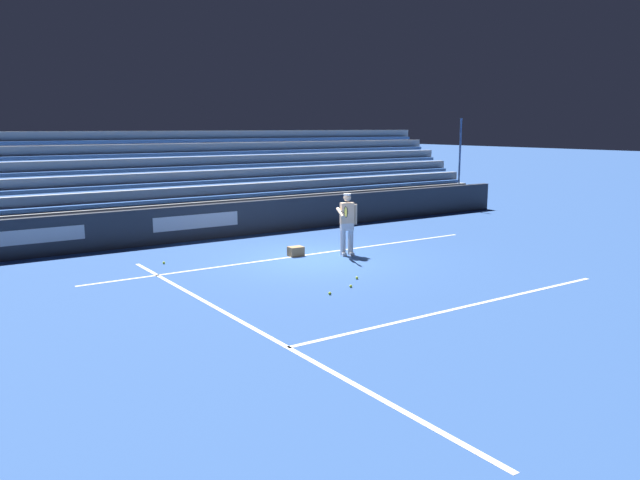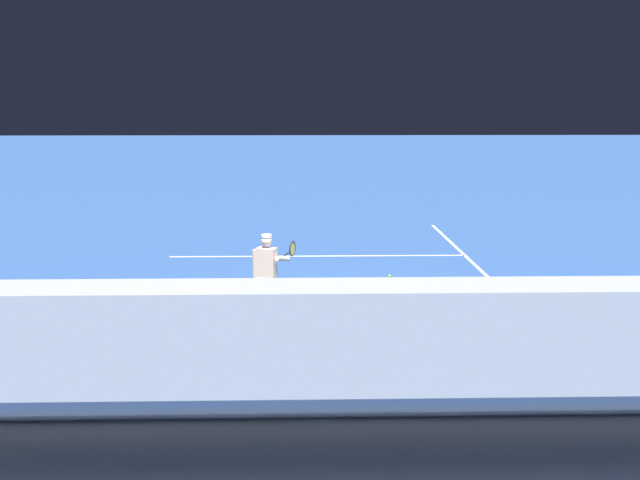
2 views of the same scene
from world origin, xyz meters
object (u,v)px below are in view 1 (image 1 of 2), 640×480
object	(u,v)px
tennis_player	(347,223)
tennis_ball_on_baseline	(164,263)
tennis_ball_by_box	(357,278)
tennis_ball_far_left	(330,293)
tennis_ball_toward_net	(351,286)
ball_box_cardboard	(296,251)

from	to	relation	value
tennis_player	tennis_ball_on_baseline	bearing A→B (deg)	-21.11
tennis_ball_on_baseline	tennis_ball_by_box	bearing A→B (deg)	127.31
tennis_ball_far_left	tennis_ball_by_box	world-z (taller)	same
tennis_ball_on_baseline	tennis_ball_by_box	size ratio (longest dim) A/B	1.00
tennis_ball_on_baseline	tennis_ball_toward_net	world-z (taller)	same
ball_box_cardboard	tennis_ball_far_left	bearing A→B (deg)	67.96
tennis_ball_far_left	tennis_ball_by_box	distance (m)	1.52
tennis_ball_on_baseline	tennis_ball_by_box	xyz separation A→B (m)	(-3.14, 4.12, 0.00)
tennis_ball_on_baseline	tennis_ball_far_left	size ratio (longest dim) A/B	1.00
tennis_player	tennis_ball_toward_net	distance (m)	3.63
ball_box_cardboard	tennis_ball_by_box	xyz separation A→B (m)	(0.24, 3.06, -0.10)
ball_box_cardboard	tennis_ball_toward_net	world-z (taller)	ball_box_cardboard
tennis_ball_by_box	tennis_ball_toward_net	distance (m)	0.79
tennis_player	tennis_ball_toward_net	world-z (taller)	tennis_player
tennis_ball_by_box	tennis_ball_toward_net	world-z (taller)	same
ball_box_cardboard	tennis_ball_on_baseline	distance (m)	3.54
tennis_player	ball_box_cardboard	bearing A→B (deg)	-30.41
tennis_ball_on_baseline	tennis_ball_toward_net	size ratio (longest dim) A/B	1.00
ball_box_cardboard	tennis_ball_far_left	distance (m)	4.13
tennis_player	tennis_ball_by_box	size ratio (longest dim) A/B	25.98
tennis_player	tennis_ball_by_box	distance (m)	2.89
tennis_ball_on_baseline	tennis_ball_far_left	world-z (taller)	same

